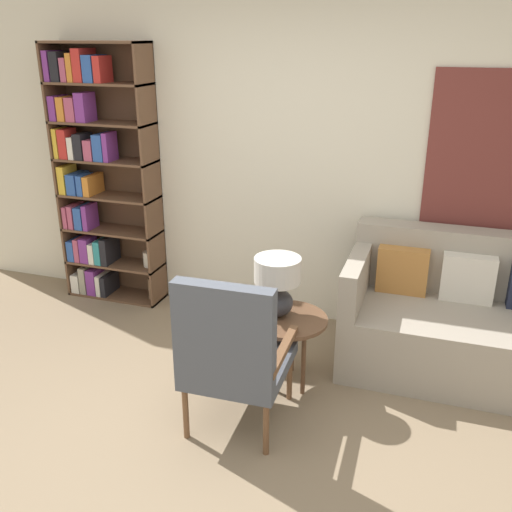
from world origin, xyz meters
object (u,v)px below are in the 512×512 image
at_px(armchair, 232,351).
at_px(bookshelf, 96,176).
at_px(side_table, 287,324).
at_px(table_lamp, 277,281).
at_px(couch, 463,321).

bearing_deg(armchair, bookshelf, 140.77).
height_order(bookshelf, armchair, bookshelf).
distance_m(side_table, table_lamp, 0.30).
bearing_deg(couch, armchair, -137.18).
distance_m(armchair, couch, 1.75).
relative_size(bookshelf, table_lamp, 5.38).
xyz_separation_m(armchair, couch, (1.28, 1.19, -0.19)).
distance_m(couch, table_lamp, 1.38).
bearing_deg(bookshelf, side_table, -24.13).
relative_size(armchair, table_lamp, 2.50).
bearing_deg(armchair, side_table, 74.48).
height_order(couch, side_table, couch).
height_order(side_table, table_lamp, table_lamp).
distance_m(armchair, side_table, 0.62).
xyz_separation_m(bookshelf, table_lamp, (1.87, -0.86, -0.36)).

